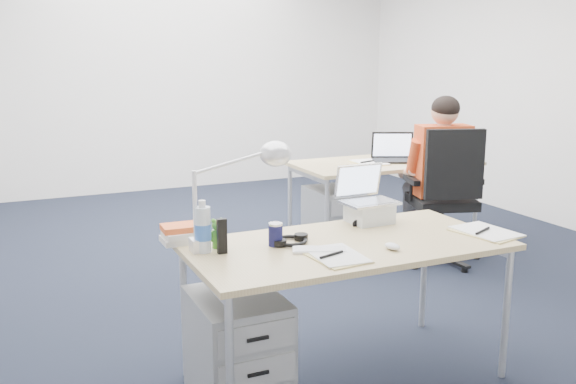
{
  "coord_description": "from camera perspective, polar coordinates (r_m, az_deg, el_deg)",
  "views": [
    {
      "loc": [
        -1.96,
        -4.3,
        1.66
      ],
      "look_at": [
        -0.41,
        -0.9,
        0.85
      ],
      "focal_mm": 40.0,
      "sensor_mm": 36.0,
      "label": 1
    }
  ],
  "objects": [
    {
      "name": "seated_person",
      "position": [
        5.4,
        12.9,
        1.29
      ],
      "size": [
        0.53,
        0.79,
        1.33
      ],
      "rotation": [
        0.0,
        0.0,
        -0.26
      ],
      "color": "#C4421C",
      "rests_on": "ground"
    },
    {
      "name": "headphones",
      "position": [
        3.21,
        0.22,
        -4.26
      ],
      "size": [
        0.26,
        0.23,
        0.04
      ],
      "primitive_type": null,
      "rotation": [
        0.0,
        0.0,
        0.33
      ],
      "color": "black",
      "rests_on": "desk_near"
    },
    {
      "name": "can_koozie",
      "position": [
        3.16,
        -1.12,
        -3.78
      ],
      "size": [
        0.09,
        0.09,
        0.12
      ],
      "primitive_type": "cylinder",
      "rotation": [
        0.0,
        0.0,
        0.28
      ],
      "color": "#151541",
      "rests_on": "desk_near"
    },
    {
      "name": "desk_far",
      "position": [
        5.71,
        8.52,
        2.24
      ],
      "size": [
        1.6,
        0.8,
        0.73
      ],
      "color": "tan",
      "rests_on": "ground"
    },
    {
      "name": "papers_left",
      "position": [
        3.0,
        4.24,
        -5.72
      ],
      "size": [
        0.22,
        0.32,
        0.01
      ],
      "primitive_type": "cube",
      "rotation": [
        0.0,
        0.0,
        0.01
      ],
      "color": "#D8C67D",
      "rests_on": "desk_near"
    },
    {
      "name": "far_cup",
      "position": [
        5.95,
        11.42,
        3.5
      ],
      "size": [
        0.08,
        0.08,
        0.1
      ],
      "primitive_type": "cylinder",
      "rotation": [
        0.0,
        0.0,
        0.15
      ],
      "color": "white",
      "rests_on": "desk_far"
    },
    {
      "name": "room",
      "position": [
        4.72,
        -0.05,
        12.88
      ],
      "size": [
        6.02,
        7.02,
        2.8
      ],
      "color": "silver",
      "rests_on": "ground"
    },
    {
      "name": "desk_near",
      "position": [
        3.25,
        5.2,
        -5.27
      ],
      "size": [
        1.6,
        0.8,
        0.73
      ],
      "color": "tan",
      "rests_on": "ground"
    },
    {
      "name": "drawer_pedestal_near",
      "position": [
        3.15,
        -4.5,
        -13.92
      ],
      "size": [
        0.4,
        0.5,
        0.55
      ],
      "primitive_type": "cube",
      "color": "gray",
      "rests_on": "ground"
    },
    {
      "name": "office_chair",
      "position": [
        5.31,
        13.54,
        -2.81
      ],
      "size": [
        0.88,
        0.88,
        1.1
      ],
      "rotation": [
        0.0,
        0.0,
        -0.32
      ],
      "color": "black",
      "rests_on": "ground"
    },
    {
      "name": "dark_laptop",
      "position": [
        5.68,
        9.43,
        3.99
      ],
      "size": [
        0.48,
        0.47,
        0.26
      ],
      "primitive_type": null,
      "rotation": [
        0.0,
        0.0,
        -0.42
      ],
      "color": "black",
      "rests_on": "desk_far"
    },
    {
      "name": "book_stack",
      "position": [
        3.27,
        -9.43,
        -3.66
      ],
      "size": [
        0.23,
        0.2,
        0.09
      ],
      "primitive_type": "cube",
      "rotation": [
        0.0,
        0.0,
        -0.28
      ],
      "color": "silver",
      "rests_on": "desk_near"
    },
    {
      "name": "wireless_keyboard",
      "position": [
        3.09,
        2.88,
        -5.15
      ],
      "size": [
        0.29,
        0.21,
        0.01
      ],
      "primitive_type": "cube",
      "rotation": [
        0.0,
        0.0,
        -0.43
      ],
      "color": "white",
      "rests_on": "desk_near"
    },
    {
      "name": "desk_lamp",
      "position": [
        3.09,
        -5.45,
        -0.21
      ],
      "size": [
        0.49,
        0.25,
        0.53
      ],
      "primitive_type": null,
      "rotation": [
        0.0,
        0.0,
        -0.17
      ],
      "color": "silver",
      "rests_on": "desk_near"
    },
    {
      "name": "far_papers",
      "position": [
        5.58,
        7.23,
        2.59
      ],
      "size": [
        0.24,
        0.33,
        0.01
      ],
      "primitive_type": "cube",
      "rotation": [
        0.0,
        0.0,
        -0.01
      ],
      "color": "white",
      "rests_on": "desk_far"
    },
    {
      "name": "silver_laptop",
      "position": [
        3.6,
        7.3,
        -0.28
      ],
      "size": [
        0.3,
        0.24,
        0.31
      ],
      "primitive_type": null,
      "rotation": [
        0.0,
        0.0,
        0.04
      ],
      "color": "silver",
      "rests_on": "desk_near"
    },
    {
      "name": "sunglasses",
      "position": [
        3.55,
        6.59,
        -2.83
      ],
      "size": [
        0.12,
        0.07,
        0.03
      ],
      "primitive_type": null,
      "rotation": [
        0.0,
        0.0,
        -0.21
      ],
      "color": "black",
      "rests_on": "desk_near"
    },
    {
      "name": "floor",
      "position": [
        5.01,
        -0.05,
        -7.13
      ],
      "size": [
        7.0,
        7.0,
        0.0
      ],
      "primitive_type": "plane",
      "color": "black",
      "rests_on": "ground"
    },
    {
      "name": "drawer_pedestal_far",
      "position": [
        5.44,
        4.2,
        -2.55
      ],
      "size": [
        0.4,
        0.5,
        0.55
      ],
      "primitive_type": "cube",
      "color": "gray",
      "rests_on": "ground"
    },
    {
      "name": "papers_right",
      "position": [
        3.54,
        17.17,
        -3.46
      ],
      "size": [
        0.28,
        0.36,
        0.01
      ],
      "primitive_type": "cube",
      "rotation": [
        0.0,
        0.0,
        0.14
      ],
      "color": "#D8C67D",
      "rests_on": "desk_near"
    },
    {
      "name": "computer_mouse",
      "position": [
        3.15,
        9.26,
        -4.8
      ],
      "size": [
        0.07,
        0.1,
        0.03
      ],
      "primitive_type": "ellipsoid",
      "rotation": [
        0.0,
        0.0,
        0.15
      ],
      "color": "white",
      "rests_on": "desk_near"
    },
    {
      "name": "cordless_phone",
      "position": [
        3.05,
        -5.89,
        -3.92
      ],
      "size": [
        0.05,
        0.03,
        0.17
      ],
      "primitive_type": "cube",
      "rotation": [
        0.0,
        0.0,
        -0.06
      ],
      "color": "black",
      "rests_on": "desk_near"
    },
    {
      "name": "bear_figurine",
      "position": [
        3.14,
        -6.27,
        -3.63
      ],
      "size": [
        0.08,
        0.06,
        0.15
      ],
      "primitive_type": null,
      "rotation": [
        0.0,
        0.0,
        0.0
      ],
      "color": "#2D7920",
      "rests_on": "desk_near"
    },
    {
      "name": "water_bottle",
      "position": [
        3.07,
        -7.6,
        -3.04
      ],
      "size": [
        0.08,
        0.08,
        0.25
      ],
      "primitive_type": "cylinder",
      "rotation": [
        0.0,
        0.0,
        -0.06
      ],
      "color": "silver",
      "rests_on": "desk_near"
    }
  ]
}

